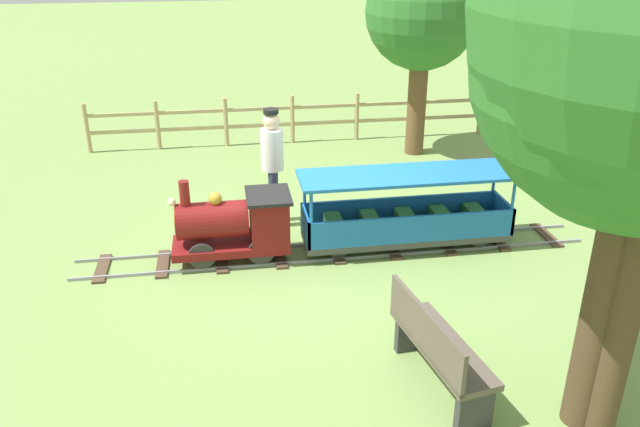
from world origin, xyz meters
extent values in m
plane|color=#75934C|center=(0.00, 0.00, 0.00)|extent=(60.00, 60.00, 0.00)
cube|color=gray|center=(-0.22, -0.08, 0.02)|extent=(0.03, 6.40, 0.04)
cube|color=gray|center=(0.22, -0.08, 0.02)|extent=(0.03, 6.40, 0.04)
cube|color=#4C3828|center=(0.00, -2.92, 0.01)|extent=(0.69, 0.14, 0.03)
cube|color=#4C3828|center=(0.00, -2.21, 0.01)|extent=(0.69, 0.14, 0.03)
cube|color=#4C3828|center=(0.00, -1.50, 0.01)|extent=(0.69, 0.14, 0.03)
cube|color=#4C3828|center=(0.00, -0.79, 0.01)|extent=(0.69, 0.14, 0.03)
cube|color=#4C3828|center=(0.00, -0.08, 0.01)|extent=(0.69, 0.14, 0.03)
cube|color=#4C3828|center=(0.00, 0.63, 0.01)|extent=(0.69, 0.14, 0.03)
cube|color=#4C3828|center=(0.00, 1.34, 0.01)|extent=(0.69, 0.14, 0.03)
cube|color=#4C3828|center=(0.00, 2.05, 0.01)|extent=(0.69, 0.14, 0.03)
cube|color=#4C3828|center=(0.00, 2.77, 0.01)|extent=(0.69, 0.14, 0.03)
cube|color=maroon|center=(0.00, 1.22, 0.21)|extent=(0.57, 1.40, 0.10)
cylinder|color=maroon|center=(0.00, 1.42, 0.56)|extent=(0.44, 0.85, 0.44)
cylinder|color=#B7932D|center=(0.00, 1.85, 0.56)|extent=(0.37, 0.02, 0.37)
cylinder|color=maroon|center=(0.00, 1.72, 0.93)|extent=(0.12, 0.12, 0.29)
sphere|color=#B7932D|center=(0.00, 1.37, 0.83)|extent=(0.16, 0.16, 0.16)
cube|color=maroon|center=(0.00, 0.75, 0.54)|extent=(0.57, 0.45, 0.55)
cube|color=black|center=(0.00, 0.75, 0.83)|extent=(0.65, 0.53, 0.04)
sphere|color=#F2EAB2|center=(0.00, 1.88, 0.82)|extent=(0.10, 0.10, 0.10)
cylinder|color=#2D2D2D|center=(-0.22, 1.57, 0.20)|extent=(0.05, 0.32, 0.32)
cylinder|color=#2D2D2D|center=(0.22, 1.57, 0.20)|extent=(0.05, 0.32, 0.32)
cylinder|color=#2D2D2D|center=(-0.22, 0.87, 0.20)|extent=(0.05, 0.32, 0.32)
cylinder|color=#2D2D2D|center=(0.22, 0.87, 0.20)|extent=(0.05, 0.32, 0.32)
cube|color=#3F3F3F|center=(0.00, -0.98, 0.18)|extent=(0.65, 2.60, 0.08)
cube|color=blue|center=(-0.30, -0.98, 0.40)|extent=(0.04, 2.60, 0.35)
cube|color=blue|center=(0.30, -0.98, 0.40)|extent=(0.04, 2.60, 0.35)
cube|color=blue|center=(0.00, 0.30, 0.40)|extent=(0.65, 0.04, 0.35)
cube|color=blue|center=(0.00, -2.26, 0.40)|extent=(0.65, 0.04, 0.35)
cylinder|color=blue|center=(-0.29, 0.27, 0.59)|extent=(0.04, 0.04, 0.75)
cylinder|color=blue|center=(0.29, 0.27, 0.59)|extent=(0.04, 0.04, 0.75)
cylinder|color=blue|center=(-0.29, -2.23, 0.59)|extent=(0.04, 0.04, 0.75)
cylinder|color=blue|center=(0.29, -2.23, 0.59)|extent=(0.04, 0.04, 0.75)
cube|color=blue|center=(0.00, -0.98, 0.99)|extent=(0.75, 2.70, 0.04)
cube|color=#2D6B33|center=(0.00, -1.90, 0.34)|extent=(0.49, 0.20, 0.24)
cube|color=#2D6B33|center=(0.00, -1.44, 0.34)|extent=(0.49, 0.20, 0.24)
cube|color=#2D6B33|center=(0.00, -0.98, 0.34)|extent=(0.49, 0.20, 0.24)
cube|color=#2D6B33|center=(0.00, -0.52, 0.34)|extent=(0.49, 0.20, 0.24)
cube|color=#2D6B33|center=(0.00, -0.06, 0.34)|extent=(0.49, 0.20, 0.24)
cylinder|color=#262626|center=(-0.22, -0.07, 0.16)|extent=(0.04, 0.24, 0.24)
cylinder|color=#262626|center=(0.22, -0.07, 0.16)|extent=(0.04, 0.24, 0.24)
cylinder|color=#262626|center=(-0.22, -1.89, 0.16)|extent=(0.04, 0.24, 0.24)
cylinder|color=#262626|center=(0.22, -1.89, 0.16)|extent=(0.04, 0.24, 0.24)
cylinder|color=#282D47|center=(0.88, 0.60, 0.40)|extent=(0.12, 0.12, 0.80)
cylinder|color=#282D47|center=(1.06, 0.60, 0.40)|extent=(0.12, 0.12, 0.80)
cylinder|color=white|center=(0.97, 0.60, 1.08)|extent=(0.30, 0.30, 0.55)
sphere|color=beige|center=(0.97, 0.60, 1.46)|extent=(0.22, 0.22, 0.22)
cylinder|color=black|center=(0.97, 0.60, 1.59)|extent=(0.20, 0.20, 0.06)
cube|color=brown|center=(-2.66, -0.53, 0.42)|extent=(1.35, 0.61, 0.06)
cube|color=brown|center=(-2.69, -0.35, 0.62)|extent=(1.29, 0.26, 0.40)
cube|color=#333333|center=(-2.09, -0.44, 0.21)|extent=(0.13, 0.33, 0.42)
cube|color=#333333|center=(-3.22, -0.63, 0.21)|extent=(0.13, 0.33, 0.42)
cylinder|color=#4C3823|center=(-3.25, -1.53, 1.09)|extent=(0.27, 0.27, 2.17)
cylinder|color=brown|center=(3.58, -2.18, 0.89)|extent=(0.33, 0.33, 1.78)
sphere|color=#2D6B28|center=(3.58, -2.18, 2.45)|extent=(1.91, 1.91, 1.91)
cylinder|color=#4C3823|center=(-3.36, -1.65, 1.17)|extent=(0.27, 0.27, 2.34)
cylinder|color=tan|center=(4.52, -3.78, 0.45)|extent=(0.08, 0.08, 0.90)
cylinder|color=tan|center=(4.52, -2.55, 0.45)|extent=(0.08, 0.08, 0.90)
cylinder|color=tan|center=(4.52, -1.31, 0.45)|extent=(0.08, 0.08, 0.90)
cylinder|color=tan|center=(4.52, -0.08, 0.45)|extent=(0.08, 0.08, 0.90)
cylinder|color=tan|center=(4.52, 1.15, 0.45)|extent=(0.08, 0.08, 0.90)
cylinder|color=tan|center=(4.52, 2.39, 0.45)|extent=(0.08, 0.08, 0.90)
cylinder|color=tan|center=(4.52, 3.62, 0.45)|extent=(0.08, 0.08, 0.90)
cube|color=tan|center=(4.52, -0.08, 0.68)|extent=(0.04, 7.40, 0.06)
cube|color=tan|center=(4.52, -0.08, 0.36)|extent=(0.04, 7.40, 0.06)
camera|label=1|loc=(-7.00, 1.24, 3.77)|focal=35.79mm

